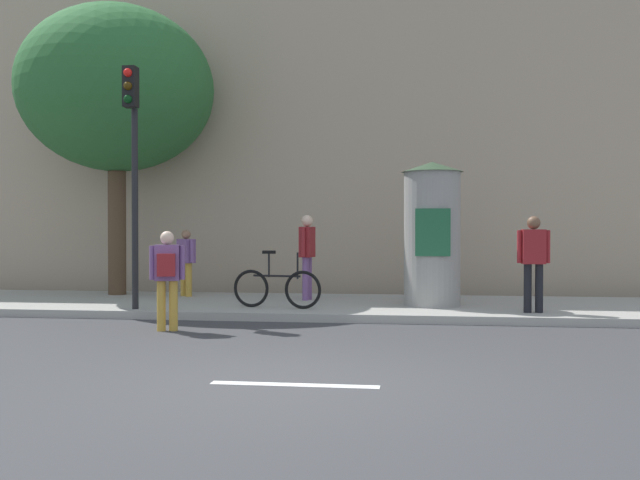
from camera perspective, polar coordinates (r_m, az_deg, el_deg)
name	(u,v)px	position (r m, az deg, el deg)	size (l,w,h in m)	color
ground_plane	(294,385)	(7.65, -2.06, -11.54)	(80.00, 80.00, 0.00)	#38383A
sidewalk_curb	(352,307)	(14.50, 2.61, -5.35)	(36.00, 4.00, 0.15)	#9E9B93
lane_markings	(294,385)	(7.65, -2.06, -11.51)	(25.80, 0.16, 0.01)	silver
building_backdrop	(368,122)	(19.62, 3.91, 9.39)	(36.00, 5.00, 9.11)	tan
traffic_light	(132,148)	(13.72, -14.80, 7.17)	(0.24, 0.45, 4.49)	black
poster_column	(432,233)	(14.08, 8.98, 0.58)	(1.21, 1.21, 2.81)	gray
street_tree	(116,90)	(17.23, -16.00, 11.50)	(4.42, 4.42, 6.58)	#4C3826
pedestrian_with_backpack	(167,272)	(11.73, -12.16, -2.53)	(0.55, 0.45, 1.62)	#B78C33
pedestrian_with_bag	(534,256)	(13.28, 16.74, -1.25)	(0.58, 0.26, 1.73)	black
pedestrian_in_light_jacket	(186,258)	(16.12, -10.68, -1.41)	(0.49, 0.47, 1.48)	#B78C33
pedestrian_in_dark_shirt	(307,250)	(15.03, -1.04, -0.82)	(0.31, 0.56, 1.79)	#724C84
bicycle_leaning	(277,288)	(13.52, -3.50, -3.83)	(1.75, 0.37, 1.09)	black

